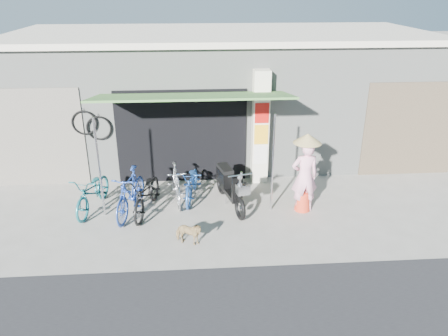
{
  "coord_description": "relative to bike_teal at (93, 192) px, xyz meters",
  "views": [
    {
      "loc": [
        -0.87,
        -8.33,
        4.99
      ],
      "look_at": [
        -0.2,
        1.0,
        1.0
      ],
      "focal_mm": 35.0,
      "sensor_mm": 36.0,
      "label": 1
    }
  ],
  "objects": [
    {
      "name": "bike_black",
      "position": [
        1.28,
        -0.21,
        0.01
      ],
      "size": [
        0.99,
        1.9,
        0.95
      ],
      "primitive_type": "imported",
      "rotation": [
        0.0,
        0.0,
        -0.21
      ],
      "color": "black",
      "rests_on": "ground"
    },
    {
      "name": "bicycle_shop",
      "position": [
        3.27,
        4.04,
        1.37
      ],
      "size": [
        12.3,
        5.3,
        3.66
      ],
      "color": "gray",
      "rests_on": "ground"
    },
    {
      "name": "bike_blue",
      "position": [
        0.91,
        -0.28,
        0.08
      ],
      "size": [
        0.91,
        1.87,
        1.08
      ],
      "primitive_type": "imported",
      "rotation": [
        0.0,
        0.0,
        -0.23
      ],
      "color": "#22419B",
      "rests_on": "ground"
    },
    {
      "name": "street_dog",
      "position": [
        2.23,
        -1.67,
        -0.21
      ],
      "size": [
        0.66,
        0.47,
        0.51
      ],
      "primitive_type": "imported",
      "rotation": [
        0.0,
        0.0,
        1.22
      ],
      "color": "tan",
      "rests_on": "ground"
    },
    {
      "name": "moped",
      "position": [
        3.21,
        0.0,
        0.04
      ],
      "size": [
        0.73,
        1.93,
        1.11
      ],
      "rotation": [
        0.0,
        0.0,
        0.25
      ],
      "color": "black",
      "rests_on": "ground"
    },
    {
      "name": "neighbour_left",
      "position": [
        -1.72,
        1.54,
        0.84
      ],
      "size": [
        2.6,
        0.06,
        2.6
      ],
      "primitive_type": "cube",
      "color": "#6B665B",
      "rests_on": "ground"
    },
    {
      "name": "neighbour_right",
      "position": [
        8.28,
        1.54,
        0.84
      ],
      "size": [
        2.6,
        0.06,
        2.6
      ],
      "primitive_type": "cube",
      "color": "brown",
      "rests_on": "ground"
    },
    {
      "name": "bike_navy",
      "position": [
        2.32,
        0.4,
        -0.03
      ],
      "size": [
        0.81,
        1.71,
        0.86
      ],
      "primitive_type": "imported",
      "rotation": [
        0.0,
        0.0,
        -0.15
      ],
      "color": "#22529F",
      "rests_on": "ground"
    },
    {
      "name": "bike_silver",
      "position": [
        1.93,
        0.29,
        0.01
      ],
      "size": [
        0.64,
        1.61,
        0.94
      ],
      "primitive_type": "imported",
      "rotation": [
        0.0,
        0.0,
        0.13
      ],
      "color": "silver",
      "rests_on": "ground"
    },
    {
      "name": "awning",
      "position": [
        2.37,
        0.58,
        2.05
      ],
      "size": [
        4.6,
        1.88,
        2.72
      ],
      "color": "#3C692F",
      "rests_on": "ground"
    },
    {
      "name": "shop_pillar",
      "position": [
        4.13,
        1.4,
        1.03
      ],
      "size": [
        0.42,
        0.44,
        3.0
      ],
      "color": "silver",
      "rests_on": "ground"
    },
    {
      "name": "nun",
      "position": [
        4.92,
        -0.36,
        0.47
      ],
      "size": [
        0.65,
        0.64,
        1.91
      ],
      "rotation": [
        0.0,
        0.0,
        3.2
      ],
      "color": "#EC9FB7",
      "rests_on": "ground"
    },
    {
      "name": "bike_teal",
      "position": [
        0.0,
        0.0,
        0.0
      ],
      "size": [
        0.98,
        1.86,
        0.93
      ],
      "primitive_type": "imported",
      "rotation": [
        0.0,
        0.0,
        -0.21
      ],
      "color": "#18666E",
      "rests_on": "ground"
    },
    {
      "name": "ground",
      "position": [
        3.28,
        -1.05,
        -0.46
      ],
      "size": [
        80.0,
        80.0,
        0.0
      ],
      "primitive_type": "plane",
      "color": "gray",
      "rests_on": "ground"
    }
  ]
}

